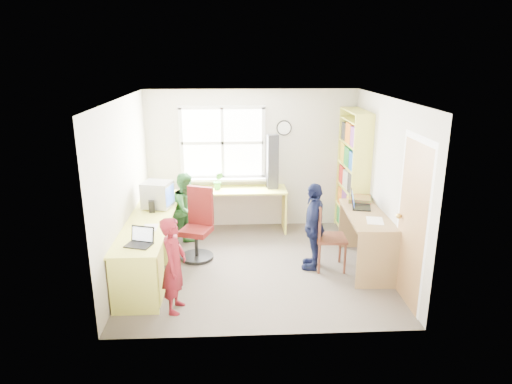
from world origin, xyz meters
TOP-DOWN VIEW (x-y plane):
  - room at (0.01, 0.10)m, footprint 3.64×3.44m
  - l_desk at (-1.31, -0.28)m, footprint 2.38×2.95m
  - right_desk at (1.59, -0.07)m, footprint 0.72×1.43m
  - bookshelf at (1.65, 1.19)m, footprint 0.30×1.02m
  - swivel_chair at (-0.86, 0.37)m, footprint 0.64×0.64m
  - wooden_chair at (0.97, -0.10)m, footprint 0.44×0.44m
  - crt_monitor at (-1.46, 0.52)m, footprint 0.47×0.44m
  - laptop_left at (-1.45, -0.87)m, footprint 0.36×0.33m
  - laptop_right at (1.49, 0.22)m, footprint 0.37×0.42m
  - speaker_a at (-1.51, 0.31)m, footprint 0.10×0.10m
  - speaker_b at (-1.52, 0.81)m, footprint 0.10×0.10m
  - cd_tower at (0.34, 1.47)m, footprint 0.20×0.19m
  - game_box at (1.59, 0.50)m, footprint 0.40×0.40m
  - paper_a at (-1.43, -0.32)m, footprint 0.19×0.27m
  - paper_b at (1.57, -0.36)m, footprint 0.28×0.35m
  - potted_plant at (-0.58, 1.41)m, footprint 0.18×0.15m
  - person_red at (-1.03, -1.12)m, footprint 0.34×0.47m
  - person_green at (-1.06, 0.84)m, footprint 0.69×0.73m
  - person_navy at (0.80, -0.07)m, footprint 0.48×0.79m

SIDE VIEW (x-z plane):
  - l_desk at x=-1.31m, z-range 0.08..0.83m
  - swivel_chair at x=-0.86m, z-range -0.07..1.00m
  - wooden_chair at x=0.97m, z-range 0.04..1.01m
  - right_desk at x=1.59m, z-range 0.18..0.99m
  - person_red at x=-1.03m, z-range 0.00..1.18m
  - person_green at x=-1.06m, z-range 0.00..1.19m
  - person_navy at x=0.80m, z-range 0.00..1.26m
  - paper_a at x=-1.43m, z-range 0.75..0.75m
  - laptop_left at x=-1.45m, z-range 0.70..0.90m
  - paper_b at x=1.57m, z-range 0.80..0.81m
  - speaker_a at x=-1.51m, z-range 0.75..0.92m
  - game_box at x=1.59m, z-range 0.80..0.87m
  - speaker_b at x=-1.52m, z-range 0.75..0.95m
  - laptop_right at x=1.49m, z-range 0.74..0.98m
  - potted_plant at x=-0.58m, z-range 0.75..1.06m
  - crt_monitor at x=-1.46m, z-range 0.75..1.15m
  - bookshelf at x=1.65m, z-range -0.05..2.05m
  - cd_tower at x=0.34m, z-range 0.75..1.67m
  - room at x=0.01m, z-range 0.00..2.44m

